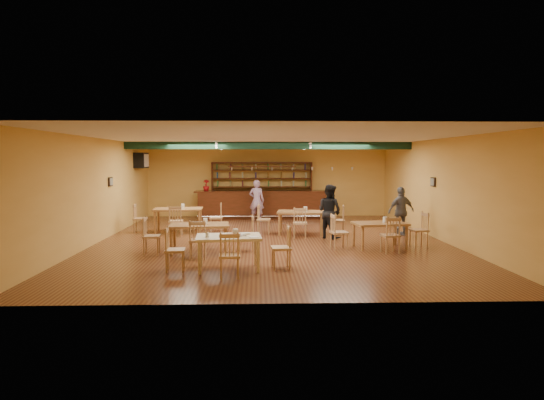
{
  "coord_description": "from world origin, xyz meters",
  "views": [
    {
      "loc": [
        -0.4,
        -13.5,
        2.38
      ],
      "look_at": [
        0.04,
        0.6,
        1.15
      ],
      "focal_mm": 30.6,
      "sensor_mm": 36.0,
      "label": 1
    }
  ],
  "objects_px": {
    "near_table": "(229,253)",
    "patron_bar": "(257,201)",
    "dining_table_b": "(301,223)",
    "dining_table_a": "(178,220)",
    "dining_table_c": "(199,239)",
    "patron_right_a": "(329,211)",
    "bar_counter": "(262,205)",
    "dining_table_d": "(380,235)"
  },
  "relations": [
    {
      "from": "dining_table_a",
      "to": "patron_bar",
      "type": "xyz_separation_m",
      "value": [
        2.58,
        2.57,
        0.41
      ]
    },
    {
      "from": "bar_counter",
      "to": "dining_table_c",
      "type": "bearing_deg",
      "value": -103.54
    },
    {
      "from": "near_table",
      "to": "patron_bar",
      "type": "distance_m",
      "value": 7.95
    },
    {
      "from": "near_table",
      "to": "patron_bar",
      "type": "height_order",
      "value": "patron_bar"
    },
    {
      "from": "dining_table_a",
      "to": "bar_counter",
      "type": "bearing_deg",
      "value": 47.2
    },
    {
      "from": "dining_table_a",
      "to": "near_table",
      "type": "bearing_deg",
      "value": -72.93
    },
    {
      "from": "dining_table_b",
      "to": "dining_table_a",
      "type": "bearing_deg",
      "value": 178.75
    },
    {
      "from": "dining_table_b",
      "to": "near_table",
      "type": "distance_m",
      "value": 5.17
    },
    {
      "from": "patron_bar",
      "to": "dining_table_c",
      "type": "bearing_deg",
      "value": 89.18
    },
    {
      "from": "dining_table_d",
      "to": "patron_bar",
      "type": "bearing_deg",
      "value": 112.79
    },
    {
      "from": "dining_table_d",
      "to": "bar_counter",
      "type": "bearing_deg",
      "value": 107.86
    },
    {
      "from": "dining_table_b",
      "to": "patron_bar",
      "type": "xyz_separation_m",
      "value": [
        -1.42,
        3.15,
        0.44
      ]
    },
    {
      "from": "dining_table_a",
      "to": "dining_table_c",
      "type": "xyz_separation_m",
      "value": [
        1.13,
        -3.51,
        -0.02
      ]
    },
    {
      "from": "patron_bar",
      "to": "dining_table_a",
      "type": "bearing_deg",
      "value": 57.52
    },
    {
      "from": "dining_table_c",
      "to": "patron_right_a",
      "type": "distance_m",
      "value": 4.27
    },
    {
      "from": "near_table",
      "to": "patron_bar",
      "type": "bearing_deg",
      "value": 81.1
    },
    {
      "from": "patron_right_a",
      "to": "bar_counter",
      "type": "bearing_deg",
      "value": -20.76
    },
    {
      "from": "bar_counter",
      "to": "near_table",
      "type": "height_order",
      "value": "bar_counter"
    },
    {
      "from": "bar_counter",
      "to": "near_table",
      "type": "xyz_separation_m",
      "value": [
        -0.8,
        -8.74,
        -0.19
      ]
    },
    {
      "from": "patron_bar",
      "to": "patron_right_a",
      "type": "relative_size",
      "value": 0.99
    },
    {
      "from": "dining_table_c",
      "to": "near_table",
      "type": "height_order",
      "value": "dining_table_c"
    },
    {
      "from": "bar_counter",
      "to": "patron_right_a",
      "type": "height_order",
      "value": "patron_right_a"
    },
    {
      "from": "dining_table_b",
      "to": "dining_table_c",
      "type": "relative_size",
      "value": 0.99
    },
    {
      "from": "dining_table_a",
      "to": "dining_table_c",
      "type": "bearing_deg",
      "value": -75.54
    },
    {
      "from": "near_table",
      "to": "patron_right_a",
      "type": "relative_size",
      "value": 0.85
    },
    {
      "from": "dining_table_c",
      "to": "patron_bar",
      "type": "height_order",
      "value": "patron_bar"
    },
    {
      "from": "dining_table_a",
      "to": "dining_table_d",
      "type": "height_order",
      "value": "dining_table_a"
    },
    {
      "from": "dining_table_d",
      "to": "patron_right_a",
      "type": "bearing_deg",
      "value": 116.86
    },
    {
      "from": "dining_table_a",
      "to": "patron_bar",
      "type": "height_order",
      "value": "patron_bar"
    },
    {
      "from": "bar_counter",
      "to": "dining_table_b",
      "type": "height_order",
      "value": "bar_counter"
    },
    {
      "from": "dining_table_a",
      "to": "near_table",
      "type": "height_order",
      "value": "dining_table_a"
    },
    {
      "from": "dining_table_d",
      "to": "patron_right_a",
      "type": "distance_m",
      "value": 2.0
    },
    {
      "from": "near_table",
      "to": "patron_right_a",
      "type": "height_order",
      "value": "patron_right_a"
    },
    {
      "from": "patron_bar",
      "to": "dining_table_b",
      "type": "bearing_deg",
      "value": 126.79
    },
    {
      "from": "dining_table_c",
      "to": "dining_table_a",
      "type": "bearing_deg",
      "value": 103.7
    },
    {
      "from": "bar_counter",
      "to": "dining_table_d",
      "type": "relative_size",
      "value": 3.89
    },
    {
      "from": "near_table",
      "to": "dining_table_d",
      "type": "bearing_deg",
      "value": 26.5
    },
    {
      "from": "patron_bar",
      "to": "patron_right_a",
      "type": "distance_m",
      "value": 4.53
    },
    {
      "from": "dining_table_b",
      "to": "dining_table_d",
      "type": "xyz_separation_m",
      "value": [
        1.92,
        -2.39,
        -0.02
      ]
    },
    {
      "from": "bar_counter",
      "to": "dining_table_a",
      "type": "height_order",
      "value": "bar_counter"
    },
    {
      "from": "bar_counter",
      "to": "dining_table_d",
      "type": "xyz_separation_m",
      "value": [
        3.12,
        -6.37,
        -0.22
      ]
    },
    {
      "from": "dining_table_b",
      "to": "patron_right_a",
      "type": "height_order",
      "value": "patron_right_a"
    }
  ]
}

